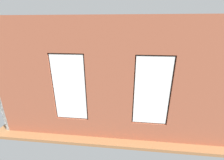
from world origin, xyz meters
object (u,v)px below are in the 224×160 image
Objects in this scene: potted_plant_foreground_right at (70,67)px; potted_plant_near_tv at (46,103)px; papasan_chair at (103,80)px; potted_plant_mid_room_small at (127,86)px; remote_black at (102,90)px; potted_plant_by_left_couch at (162,80)px; couch_left at (178,95)px; media_console at (48,96)px; tv_flatscreen at (46,84)px; coffee_table at (105,92)px; couch_by_window at (116,115)px; remote_gray at (107,92)px; cup_ceramic at (114,90)px.

potted_plant_near_tv is at bearing 94.46° from potted_plant_foreground_right.
potted_plant_mid_room_small is at bearing 155.89° from papasan_chair.
potted_plant_by_left_couch reaches higher than remote_black.
couch_left reaches higher than media_console.
potted_plant_foreground_right is at bearing -98.16° from media_console.
papasan_chair is (3.49, -1.20, 0.11)m from couch_left.
tv_flatscreen is at bearing 19.50° from potted_plant_by_left_couch.
tv_flatscreen is (2.54, 0.34, 0.44)m from coffee_table.
couch_left reaches higher than potted_plant_by_left_couch.
couch_by_window is 1.30× the size of potted_plant_foreground_right.
papasan_chair is at bearing -121.25° from potted_plant_near_tv.
cup_ceramic is at bearing 97.73° from remote_gray.
couch_by_window is 1.84× the size of papasan_chair.
potted_plant_near_tv is (2.63, -0.24, 0.18)m from couch_by_window.
media_console is 1.61× the size of potted_plant_near_tv.
media_console is at bearing 37.35° from papasan_chair.
remote_gray is 2.68m from tv_flatscreen.
remote_black is (3.36, 0.07, 0.11)m from couch_left.
tv_flatscreen is 1.35× the size of potted_plant_by_left_couch.
tv_flatscreen is (2.92, 0.48, 0.35)m from cup_ceramic.
remote_black is at bearing -140.10° from potted_plant_near_tv.
potted_plant_by_left_couch is (-2.96, -1.44, 0.05)m from remote_black.
couch_left is 1.22× the size of potted_plant_foreground_right.
remote_gray is (0.53, -1.54, 0.11)m from couch_by_window.
potted_plant_by_left_couch reaches higher than potted_plant_mid_room_small.
media_console is (2.37, 0.45, -0.20)m from remote_black.
potted_plant_mid_room_small is (-0.99, -0.79, 0.01)m from coffee_table.
papasan_chair is at bearing -77.52° from coffee_table.
remote_black is at bearing -30.41° from coffee_table.
papasan_chair is 1.97× the size of potted_plant_mid_room_small.
remote_black is at bearing -164.82° from remote_gray.
potted_plant_by_left_couch is at bearing -3.10° from remote_black.
potted_plant_by_left_couch is at bearing -123.86° from couch_by_window.
remote_black is 0.11× the size of potted_plant_foreground_right.
potted_plant_foreground_right is at bearing -31.72° from cup_ceramic.
potted_plant_mid_room_small reaches higher than media_console.
remote_black is at bearing 141.28° from potted_plant_foreground_right.
cup_ceramic is at bearing -170.54° from media_console.
remote_black is 0.23× the size of potted_plant_by_left_couch.
potted_plant_by_left_couch is 1.30× the size of potted_plant_mid_room_small.
tv_flatscreen is 2.84m from papasan_chair.
couch_by_window is 2.06× the size of tv_flatscreen.
cup_ceramic is at bearing 30.21° from potted_plant_by_left_couch.
cup_ceramic is 2.84m from potted_plant_near_tv.
cup_ceramic is at bearing 148.28° from potted_plant_foreground_right.
potted_plant_by_left_couch is (-5.33, -1.89, -0.33)m from tv_flatscreen.
cup_ceramic is at bearing 119.05° from papasan_chair.
coffee_table is 1.40m from papasan_chair.
couch_left is at bearing -176.98° from coffee_table.
couch_left is 1.44m from potted_plant_by_left_couch.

